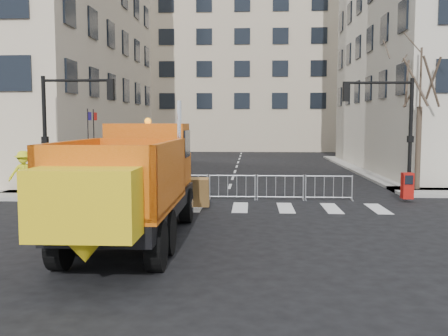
# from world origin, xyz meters

# --- Properties ---
(ground) EXTENTS (120.00, 120.00, 0.00)m
(ground) POSITION_xyz_m (0.00, 0.00, 0.00)
(ground) COLOR black
(ground) RESTS_ON ground
(sidewalk_back) EXTENTS (64.00, 5.00, 0.15)m
(sidewalk_back) POSITION_xyz_m (0.00, 8.50, 0.07)
(sidewalk_back) COLOR gray
(sidewalk_back) RESTS_ON ground
(building_far) EXTENTS (30.00, 18.00, 24.00)m
(building_far) POSITION_xyz_m (0.00, 52.00, 12.00)
(building_far) COLOR #BEAA91
(building_far) RESTS_ON ground
(traffic_light_left) EXTENTS (0.18, 0.18, 5.40)m
(traffic_light_left) POSITION_xyz_m (-8.00, 7.50, 2.70)
(traffic_light_left) COLOR black
(traffic_light_left) RESTS_ON ground
(traffic_light_right) EXTENTS (0.18, 0.18, 5.40)m
(traffic_light_right) POSITION_xyz_m (8.50, 9.50, 2.70)
(traffic_light_right) COLOR black
(traffic_light_right) RESTS_ON ground
(crowd_barriers) EXTENTS (12.60, 0.60, 1.10)m
(crowd_barriers) POSITION_xyz_m (-0.75, 7.60, 0.55)
(crowd_barriers) COLOR #9EA0A5
(crowd_barriers) RESTS_ON ground
(street_tree) EXTENTS (3.00, 3.00, 7.50)m
(street_tree) POSITION_xyz_m (9.20, 10.50, 3.75)
(street_tree) COLOR #382B21
(street_tree) RESTS_ON ground
(plow_truck) EXTENTS (3.40, 10.40, 4.03)m
(plow_truck) POSITION_xyz_m (-2.14, -0.60, 1.79)
(plow_truck) COLOR black
(plow_truck) RESTS_ON ground
(cop_a) EXTENTS (0.75, 0.51, 2.00)m
(cop_a) POSITION_xyz_m (-2.03, 5.20, 1.00)
(cop_a) COLOR black
(cop_a) RESTS_ON ground
(cop_b) EXTENTS (1.24, 1.16, 2.03)m
(cop_b) POSITION_xyz_m (-3.60, 3.61, 1.02)
(cop_b) COLOR black
(cop_b) RESTS_ON ground
(cop_c) EXTENTS (0.65, 1.03, 1.63)m
(cop_c) POSITION_xyz_m (-3.32, 6.04, 0.81)
(cop_c) COLOR black
(cop_c) RESTS_ON ground
(worker) EXTENTS (1.45, 1.12, 1.97)m
(worker) POSITION_xyz_m (-8.95, 7.35, 1.14)
(worker) COLOR yellow
(worker) RESTS_ON sidewalk_back
(newspaper_box) EXTENTS (0.47, 0.42, 1.10)m
(newspaper_box) POSITION_xyz_m (7.74, 7.26, 0.70)
(newspaper_box) COLOR #A1110C
(newspaper_box) RESTS_ON sidewalk_back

